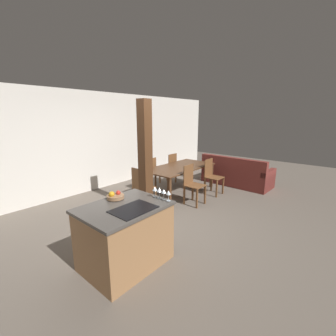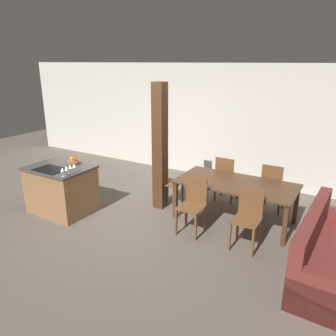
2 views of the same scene
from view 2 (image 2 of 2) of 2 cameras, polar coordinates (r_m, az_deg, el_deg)
The scene contains 16 objects.
ground_plane at distance 6.25m, azimuth -5.72°, elevation -7.91°, with size 16.00×16.00×0.00m, color #665B51.
wall_back at distance 8.07m, azimuth 5.56°, elevation 8.17°, with size 11.20×0.08×2.70m.
kitchen_island at distance 6.48m, azimuth -18.04°, elevation -3.50°, with size 1.16×0.88×0.90m.
fruit_bowl at distance 6.45m, azimuth -16.12°, elevation 1.16°, with size 0.25×0.25×0.12m.
wine_glass_near at distance 5.71m, azimuth -17.92°, elevation -0.34°, with size 0.07×0.07×0.15m.
wine_glass_middle at distance 5.77m, azimuth -17.28°, elevation -0.10°, with size 0.07×0.07×0.15m.
wine_glass_far at distance 5.82m, azimuth -16.65°, elevation 0.13°, with size 0.07×0.07×0.15m.
wine_glass_end at distance 5.88m, azimuth -16.03°, elevation 0.36°, with size 0.07×0.07×0.15m.
dining_table at distance 5.85m, azimuth 11.72°, elevation -3.24°, with size 2.05×1.02×0.72m.
dining_chair_near_left at distance 5.44m, azimuth 4.38°, elevation -6.26°, with size 0.40×0.40×0.94m.
dining_chair_near_right at distance 5.14m, azimuth 13.71°, elevation -8.28°, with size 0.40×0.40×0.94m.
dining_chair_far_left at distance 6.69m, azimuth 10.05°, elevation -1.70°, with size 0.40×0.40×0.94m.
dining_chair_far_right at distance 6.45m, azimuth 17.70°, elevation -3.07°, with size 0.40×0.40×0.94m.
dining_chair_head_end at distance 6.45m, azimuth -0.13°, elevation -2.19°, with size 0.40×0.40×0.94m.
couch at distance 4.95m, azimuth 26.81°, elevation -13.67°, with size 0.93×2.04×0.88m.
timber_post at distance 6.11m, azimuth -1.41°, elevation 3.55°, with size 0.22×0.22×2.39m.
Camera 2 is at (3.40, -4.48, 2.74)m, focal length 35.00 mm.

